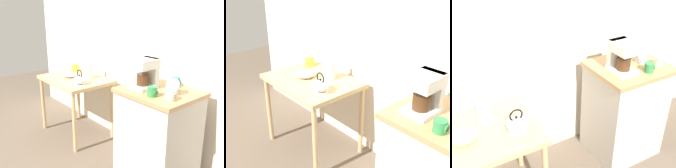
# 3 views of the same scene
# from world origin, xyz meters

# --- Properties ---
(ground_plane) EXTENTS (8.00, 8.00, 0.00)m
(ground_plane) POSITION_xyz_m (0.00, 0.00, 0.00)
(ground_plane) COLOR #6B5B4C
(back_wall) EXTENTS (4.40, 0.10, 2.80)m
(back_wall) POSITION_xyz_m (0.10, 0.41, 1.40)
(back_wall) COLOR beige
(back_wall) RESTS_ON ground_plane
(wooden_table) EXTENTS (0.85, 0.63, 0.75)m
(wooden_table) POSITION_xyz_m (-0.61, -0.02, 0.65)
(wooden_table) COLOR tan
(wooden_table) RESTS_ON ground_plane
(kitchen_counter) EXTENTS (0.64, 0.56, 0.93)m
(kitchen_counter) POSITION_xyz_m (0.73, -0.01, 0.47)
(kitchen_counter) COLOR #BCB7AD
(kitchen_counter) RESTS_ON ground_plane
(bowl_stoneware) EXTENTS (0.18, 0.18, 0.06)m
(bowl_stoneware) POSITION_xyz_m (-0.68, -0.05, 0.78)
(bowl_stoneware) COLOR beige
(bowl_stoneware) RESTS_ON wooden_table
(teakettle) EXTENTS (0.19, 0.15, 0.18)m
(teakettle) POSITION_xyz_m (-0.34, -0.13, 0.80)
(teakettle) COLOR white
(teakettle) RESTS_ON wooden_table
(glass_carafe_vase) EXTENTS (0.11, 0.11, 0.26)m
(glass_carafe_vase) POSITION_xyz_m (-0.50, 0.10, 0.84)
(glass_carafe_vase) COLOR silver
(glass_carafe_vase) RESTS_ON wooden_table
(canister_enamel) EXTENTS (0.10, 0.10, 0.12)m
(canister_enamel) POSITION_xyz_m (-0.90, 0.16, 0.81)
(canister_enamel) COLOR gold
(canister_enamel) RESTS_ON wooden_table
(coffee_maker) EXTENTS (0.18, 0.22, 0.26)m
(coffee_maker) POSITION_xyz_m (0.60, -0.05, 1.08)
(coffee_maker) COLOR white
(coffee_maker) RESTS_ON kitchen_counter
(mug_small_cream) EXTENTS (0.08, 0.07, 0.08)m
(mug_small_cream) POSITION_xyz_m (0.95, -0.14, 0.97)
(mug_small_cream) COLOR beige
(mug_small_cream) RESTS_ON kitchen_counter
(mug_dark_teal) EXTENTS (0.08, 0.08, 0.08)m
(mug_dark_teal) POSITION_xyz_m (0.76, 0.17, 0.98)
(mug_dark_teal) COLOR teal
(mug_dark_teal) RESTS_ON kitchen_counter
(mug_tall_green) EXTENTS (0.08, 0.08, 0.08)m
(mug_tall_green) POSITION_xyz_m (0.80, -0.18, 0.97)
(mug_tall_green) COLOR #338C4C
(mug_tall_green) RESTS_ON kitchen_counter
(table_clock) EXTENTS (0.13, 0.06, 0.14)m
(table_clock) POSITION_xyz_m (0.87, -0.02, 0.99)
(table_clock) COLOR #B2B5BA
(table_clock) RESTS_ON kitchen_counter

